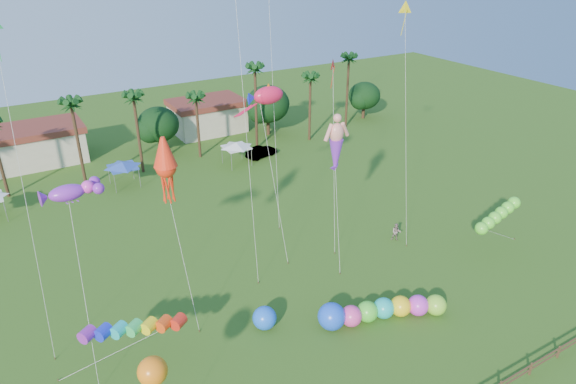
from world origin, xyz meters
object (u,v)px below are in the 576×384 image
spectator_b (396,232)px  caterpillar_inflatable (378,311)px  car_b (261,152)px  blue_ball (265,318)px

spectator_b → caterpillar_inflatable: 12.07m
caterpillar_inflatable → car_b: bearing=95.3°
car_b → blue_ball: blue_ball is taller
spectator_b → car_b: bearing=129.9°
car_b → spectator_b: 25.30m
car_b → blue_ball: 33.62m
car_b → blue_ball: (-15.75, -29.70, 0.16)m
caterpillar_inflatable → spectator_b: bearing=60.7°
spectator_b → blue_ball: bearing=-127.4°
car_b → caterpillar_inflatable: (-8.06, -33.32, 0.14)m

